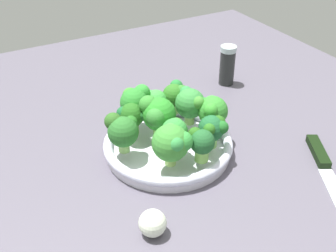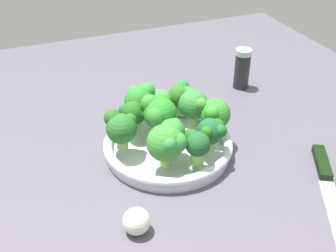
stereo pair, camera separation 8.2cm
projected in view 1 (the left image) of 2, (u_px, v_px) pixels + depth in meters
The scene contains 17 objects.
ground_plane at pixel (162, 155), 87.23cm from camera, with size 130.00×130.00×2.50cm, color #55505D.
bowl at pixel (168, 146), 85.03cm from camera, with size 25.34×25.34×3.27cm.
broccoli_floret_0 at pixel (122, 130), 78.83cm from camera, with size 6.03×6.44×7.34cm.
broccoli_floret_1 at pixel (155, 101), 89.20cm from camera, with size 4.87×5.54×6.09cm.
broccoli_floret_2 at pixel (201, 142), 76.70cm from camera, with size 4.51×5.38×6.25cm.
broccoli_floret_3 at pixel (213, 129), 80.01cm from camera, with size 5.36×5.28×6.42cm.
broccoli_floret_4 at pixel (190, 103), 86.45cm from camera, with size 6.08×7.04×7.67cm.
broccoli_floret_5 at pixel (131, 117), 83.81cm from camera, with size 5.11×4.86×6.52cm.
broccoli_floret_6 at pixel (159, 114), 82.64cm from camera, with size 7.04×6.85×8.27cm.
broccoli_floret_7 at pixel (172, 143), 74.99cm from camera, with size 6.85×6.78×7.89cm.
broccoli_floret_8 at pixel (175, 132), 78.66cm from camera, with size 5.33×4.96×6.77cm.
broccoli_floret_9 at pixel (212, 110), 85.08cm from camera, with size 5.99×6.37×7.09cm.
broccoli_floret_10 at pixel (175, 94), 90.24cm from camera, with size 5.09×5.12×6.86cm.
broccoli_floret_11 at pixel (135, 101), 87.14cm from camera, with size 6.80×6.18×7.62cm.
knife at pixel (325, 167), 81.09cm from camera, with size 14.92×24.47×1.50cm.
garlic_bulb at pixel (153, 223), 66.85cm from camera, with size 4.44×4.44×4.44cm, color silver.
pepper_shaker at pixel (227, 65), 108.03cm from camera, with size 3.96×3.96×10.12cm.
Camera 1 is at (-32.61, -61.83, 51.28)cm, focal length 46.28 mm.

